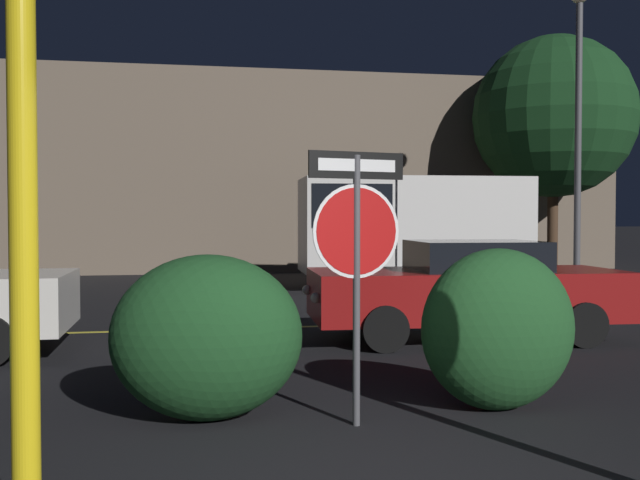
% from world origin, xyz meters
% --- Properties ---
extents(road_center_stripe, '(32.19, 0.12, 0.01)m').
position_xyz_m(road_center_stripe, '(0.00, 7.15, 0.00)').
color(road_center_stripe, gold).
rests_on(road_center_stripe, ground_plane).
extents(stop_sign, '(0.82, 0.20, 2.24)m').
position_xyz_m(stop_sign, '(0.26, 1.82, 1.58)').
color(stop_sign, '#4C4C51').
rests_on(stop_sign, ground_plane).
extents(yellow_pole_left, '(0.14, 0.14, 2.90)m').
position_xyz_m(yellow_pole_left, '(-1.90, -0.01, 1.45)').
color(yellow_pole_left, yellow).
rests_on(yellow_pole_left, ground_plane).
extents(hedge_bush_1, '(1.61, 1.05, 1.40)m').
position_xyz_m(hedge_bush_1, '(-0.94, 2.19, 0.70)').
color(hedge_bush_1, '#19421E').
rests_on(hedge_bush_1, ground_plane).
extents(hedge_bush_2, '(1.40, 0.88, 1.44)m').
position_xyz_m(hedge_bush_2, '(1.60, 2.07, 0.72)').
color(hedge_bush_2, '#1E4C23').
rests_on(hedge_bush_2, ground_plane).
extents(passing_car_2, '(4.47, 1.97, 1.38)m').
position_xyz_m(passing_car_2, '(2.71, 5.63, 0.71)').
color(passing_car_2, maroon).
rests_on(passing_car_2, ground_plane).
extents(delivery_truck, '(5.52, 2.69, 2.68)m').
position_xyz_m(delivery_truck, '(4.01, 12.99, 1.57)').
color(delivery_truck, silver).
rests_on(delivery_truck, ground_plane).
extents(street_lamp, '(0.44, 0.44, 7.32)m').
position_xyz_m(street_lamp, '(8.10, 12.15, 4.63)').
color(street_lamp, '#4C4C51').
rests_on(street_lamp, ground_plane).
extents(tree_0, '(4.91, 4.91, 7.25)m').
position_xyz_m(tree_0, '(9.73, 16.45, 4.78)').
color(tree_0, '#422D1E').
rests_on(tree_0, ground_plane).
extents(building_backdrop, '(25.08, 4.58, 6.31)m').
position_xyz_m(building_backdrop, '(0.35, 20.40, 3.16)').
color(building_backdrop, '#6B5B4C').
rests_on(building_backdrop, ground_plane).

